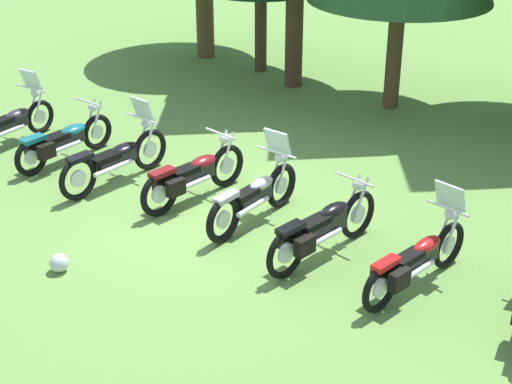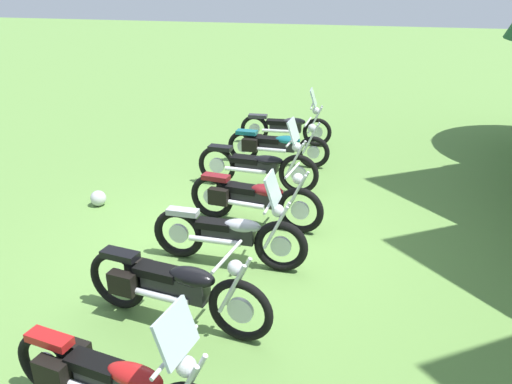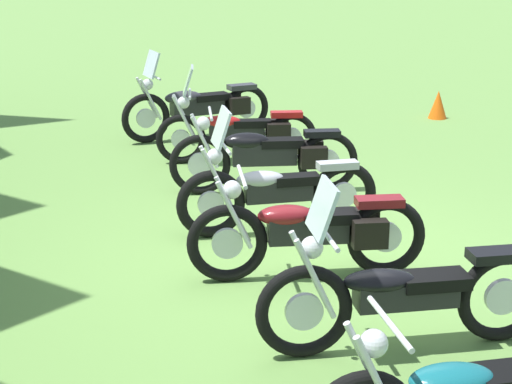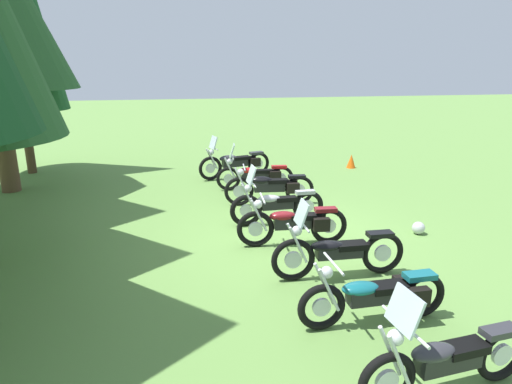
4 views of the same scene
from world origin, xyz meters
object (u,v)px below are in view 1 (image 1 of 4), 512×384
(motorcycle_5, at_px, (322,228))
(dropped_helmet, at_px, (59,263))
(motorcycle_4, at_px, (255,196))
(motorcycle_2, at_px, (116,158))
(motorcycle_3, at_px, (193,175))
(motorcycle_6, at_px, (415,259))
(motorcycle_0, at_px, (11,122))
(motorcycle_1, at_px, (63,140))

(motorcycle_5, relative_size, dropped_helmet, 8.55)
(motorcycle_4, xyz_separation_m, dropped_helmet, (-1.23, -2.85, -0.33))
(motorcycle_2, height_order, motorcycle_3, motorcycle_2)
(motorcycle_3, distance_m, motorcycle_6, 4.11)
(motorcycle_3, bearing_deg, motorcycle_4, -82.40)
(motorcycle_3, xyz_separation_m, motorcycle_5, (2.67, -0.15, 0.02))
(dropped_helmet, bearing_deg, motorcycle_6, 33.82)
(motorcycle_0, xyz_separation_m, motorcycle_6, (8.45, 0.37, 0.00))
(motorcycle_1, bearing_deg, motorcycle_5, -88.44)
(motorcycle_6, bearing_deg, motorcycle_3, 96.25)
(dropped_helmet, bearing_deg, motorcycle_0, 151.57)
(motorcycle_4, bearing_deg, dropped_helmet, 155.43)
(motorcycle_4, bearing_deg, motorcycle_5, -99.69)
(motorcycle_0, height_order, motorcycle_4, motorcycle_4)
(motorcycle_1, distance_m, motorcycle_3, 2.92)
(motorcycle_5, bearing_deg, dropped_helmet, 140.97)
(motorcycle_3, xyz_separation_m, dropped_helmet, (0.03, -2.79, -0.33))
(motorcycle_2, relative_size, motorcycle_3, 1.05)
(motorcycle_4, bearing_deg, motorcycle_2, 96.76)
(motorcycle_0, bearing_deg, motorcycle_5, -93.15)
(motorcycle_1, bearing_deg, motorcycle_6, -88.04)
(motorcycle_2, xyz_separation_m, dropped_helmet, (1.51, -2.47, -0.34))
(motorcycle_3, height_order, motorcycle_6, motorcycle_6)
(motorcycle_0, bearing_deg, dropped_helmet, -123.80)
(motorcycle_2, bearing_deg, dropped_helmet, -146.81)
(motorcycle_1, xyz_separation_m, dropped_helmet, (2.93, -2.45, -0.30))
(motorcycle_0, bearing_deg, motorcycle_6, -92.87)
(motorcycle_1, bearing_deg, motorcycle_3, -83.70)
(motorcycle_5, distance_m, dropped_helmet, 3.75)
(motorcycle_1, distance_m, motorcycle_6, 7.02)
(motorcycle_6, xyz_separation_m, dropped_helmet, (-4.08, -2.74, -0.32))
(motorcycle_0, distance_m, motorcycle_2, 2.86)
(motorcycle_2, distance_m, motorcycle_4, 2.77)
(motorcycle_0, height_order, motorcycle_1, motorcycle_0)
(motorcycle_0, distance_m, motorcycle_4, 5.62)
(motorcycle_3, height_order, motorcycle_5, motorcycle_5)
(motorcycle_6, bearing_deg, motorcycle_5, 100.85)
(motorcycle_5, relative_size, motorcycle_6, 1.04)
(motorcycle_4, bearing_deg, motorcycle_0, 93.72)
(motorcycle_4, relative_size, dropped_helmet, 8.06)
(motorcycle_2, bearing_deg, motorcycle_1, 92.39)
(motorcycle_1, xyz_separation_m, motorcycle_2, (1.42, 0.02, 0.04))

